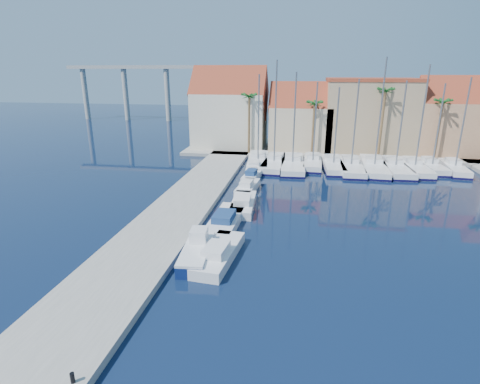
# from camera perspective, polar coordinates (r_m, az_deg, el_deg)

# --- Properties ---
(ground) EXTENTS (260.00, 260.00, 0.00)m
(ground) POSITION_cam_1_polar(r_m,az_deg,el_deg) (21.53, 0.94, -19.59)
(ground) COLOR black
(ground) RESTS_ON ground
(quay_west) EXTENTS (6.00, 77.00, 0.50)m
(quay_west) POSITION_cam_1_polar(r_m,az_deg,el_deg) (34.95, -10.39, -3.93)
(quay_west) COLOR gray
(quay_west) RESTS_ON ground
(shore_north) EXTENTS (54.00, 16.00, 0.50)m
(shore_north) POSITION_cam_1_polar(r_m,az_deg,el_deg) (66.56, 15.97, 6.17)
(shore_north) COLOR gray
(shore_north) RESTS_ON ground
(bollard) EXTENTS (0.19, 0.19, 0.48)m
(bollard) POSITION_cam_1_polar(r_m,az_deg,el_deg) (19.07, -24.18, -24.42)
(bollard) COLOR black
(bollard) RESTS_ON quay_west
(fishing_boat) EXTENTS (2.36, 5.73, 1.95)m
(fishing_boat) POSITION_cam_1_polar(r_m,az_deg,el_deg) (27.70, -6.58, -8.91)
(fishing_boat) COLOR navy
(fishing_boat) RESTS_ON ground
(motorboat_west_0) EXTENTS (2.77, 6.89, 1.40)m
(motorboat_west_0) POSITION_cam_1_polar(r_m,az_deg,el_deg) (27.51, -3.29, -9.34)
(motorboat_west_0) COLOR white
(motorboat_west_0) RESTS_ON ground
(motorboat_west_1) EXTENTS (2.59, 7.41, 1.40)m
(motorboat_west_1) POSITION_cam_1_polar(r_m,az_deg,el_deg) (33.29, -2.19, -4.28)
(motorboat_west_1) COLOR white
(motorboat_west_1) RESTS_ON ground
(motorboat_west_2) EXTENTS (2.54, 6.87, 1.40)m
(motorboat_west_2) POSITION_cam_1_polar(r_m,az_deg,el_deg) (37.23, 0.46, -1.81)
(motorboat_west_2) COLOR white
(motorboat_west_2) RESTS_ON ground
(motorboat_west_3) EXTENTS (2.25, 5.77, 1.40)m
(motorboat_west_3) POSITION_cam_1_polar(r_m,az_deg,el_deg) (42.55, 1.14, 0.76)
(motorboat_west_3) COLOR white
(motorboat_west_3) RESTS_ON ground
(motorboat_west_4) EXTENTS (2.19, 5.34, 1.40)m
(motorboat_west_4) POSITION_cam_1_polar(r_m,az_deg,el_deg) (47.19, 1.86, 2.50)
(motorboat_west_4) COLOR white
(motorboat_west_4) RESTS_ON ground
(motorboat_west_5) EXTENTS (2.36, 6.25, 1.40)m
(motorboat_west_5) POSITION_cam_1_polar(r_m,az_deg,el_deg) (51.65, 2.18, 3.86)
(motorboat_west_5) COLOR white
(motorboat_west_5) RESTS_ON ground
(motorboat_west_6) EXTENTS (2.36, 5.74, 1.40)m
(motorboat_west_6) POSITION_cam_1_polar(r_m,az_deg,el_deg) (56.28, 3.53, 5.03)
(motorboat_west_6) COLOR white
(motorboat_west_6) RESTS_ON ground
(sailboat_0) EXTENTS (3.75, 10.99, 12.66)m
(sailboat_0) POSITION_cam_1_polar(r_m,az_deg,el_deg) (55.05, 2.77, 4.82)
(sailboat_0) COLOR white
(sailboat_0) RESTS_ON ground
(sailboat_1) EXTENTS (3.56, 11.14, 14.46)m
(sailboat_1) POSITION_cam_1_polar(r_m,az_deg,el_deg) (53.94, 5.30, 4.51)
(sailboat_1) COLOR white
(sailboat_1) RESTS_ON ground
(sailboat_2) EXTENTS (3.65, 12.00, 12.97)m
(sailboat_2) POSITION_cam_1_polar(r_m,az_deg,el_deg) (53.62, 7.99, 4.29)
(sailboat_2) COLOR white
(sailboat_2) RESTS_ON ground
(sailboat_3) EXTENTS (2.78, 9.42, 11.69)m
(sailboat_3) POSITION_cam_1_polar(r_m,az_deg,el_deg) (55.02, 11.03, 4.51)
(sailboat_3) COLOR white
(sailboat_3) RESTS_ON ground
(sailboat_4) EXTENTS (3.11, 10.09, 11.07)m
(sailboat_4) POSITION_cam_1_polar(r_m,az_deg,el_deg) (54.23, 13.96, 4.09)
(sailboat_4) COLOR white
(sailboat_4) RESTS_ON ground
(sailboat_5) EXTENTS (3.04, 11.32, 12.12)m
(sailboat_5) POSITION_cam_1_polar(r_m,az_deg,el_deg) (54.13, 16.50, 3.85)
(sailboat_5) COLOR white
(sailboat_5) RESTS_ON ground
(sailboat_6) EXTENTS (3.90, 12.04, 14.79)m
(sailboat_6) POSITION_cam_1_polar(r_m,az_deg,el_deg) (55.09, 19.72, 3.79)
(sailboat_6) COLOR white
(sailboat_6) RESTS_ON ground
(sailboat_7) EXTENTS (3.36, 11.31, 11.94)m
(sailboat_7) POSITION_cam_1_polar(r_m,az_deg,el_deg) (55.59, 22.45, 3.58)
(sailboat_7) COLOR white
(sailboat_7) RESTS_ON ground
(sailboat_8) EXTENTS (3.01, 10.23, 13.88)m
(sailboat_8) POSITION_cam_1_polar(r_m,az_deg,el_deg) (56.50, 24.93, 3.51)
(sailboat_8) COLOR white
(sailboat_8) RESTS_ON ground
(sailboat_9) EXTENTS (2.72, 8.33, 11.59)m
(sailboat_9) POSITION_cam_1_polar(r_m,az_deg,el_deg) (58.02, 27.06, 3.56)
(sailboat_9) COLOR white
(sailboat_9) RESTS_ON ground
(sailboat_10) EXTENTS (2.93, 8.74, 12.35)m
(sailboat_10) POSITION_cam_1_polar(r_m,az_deg,el_deg) (58.59, 29.81, 3.27)
(sailboat_10) COLOR white
(sailboat_10) RESTS_ON ground
(building_0) EXTENTS (12.30, 9.00, 13.50)m
(building_0) POSITION_cam_1_polar(r_m,az_deg,el_deg) (65.42, -1.51, 12.22)
(building_0) COLOR beige
(building_0) RESTS_ON shore_north
(building_1) EXTENTS (10.30, 8.00, 11.00)m
(building_1) POSITION_cam_1_polar(r_m,az_deg,el_deg) (64.35, 9.24, 10.81)
(building_1) COLOR #CCB490
(building_1) RESTS_ON shore_north
(building_2) EXTENTS (14.20, 10.20, 11.50)m
(building_2) POSITION_cam_1_polar(r_m,az_deg,el_deg) (66.07, 19.05, 11.10)
(building_2) COLOR tan
(building_2) RESTS_ON shore_north
(building_3) EXTENTS (10.30, 8.00, 12.00)m
(building_3) POSITION_cam_1_polar(r_m,az_deg,el_deg) (68.10, 29.27, 9.65)
(building_3) COLOR tan
(building_3) RESTS_ON shore_north
(palm_0) EXTENTS (2.60, 2.60, 10.15)m
(palm_0) POSITION_cam_1_polar(r_m,az_deg,el_deg) (59.62, 1.41, 14.12)
(palm_0) COLOR brown
(palm_0) RESTS_ON shore_north
(palm_1) EXTENTS (2.60, 2.60, 9.15)m
(palm_1) POSITION_cam_1_polar(r_m,az_deg,el_deg) (59.10, 11.30, 12.84)
(palm_1) COLOR brown
(palm_1) RESTS_ON shore_north
(palm_2) EXTENTS (2.60, 2.60, 11.15)m
(palm_2) POSITION_cam_1_polar(r_m,az_deg,el_deg) (60.06, 21.27, 13.88)
(palm_2) COLOR brown
(palm_2) RESTS_ON shore_north
(palm_3) EXTENTS (2.60, 2.60, 9.65)m
(palm_3) POSITION_cam_1_polar(r_m,az_deg,el_deg) (62.17, 28.49, 11.74)
(palm_3) COLOR brown
(palm_3) RESTS_ON shore_north
(viaduct) EXTENTS (48.00, 2.20, 14.45)m
(viaduct) POSITION_cam_1_polar(r_m,az_deg,el_deg) (107.30, -13.74, 16.00)
(viaduct) COLOR #9E9E99
(viaduct) RESTS_ON ground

